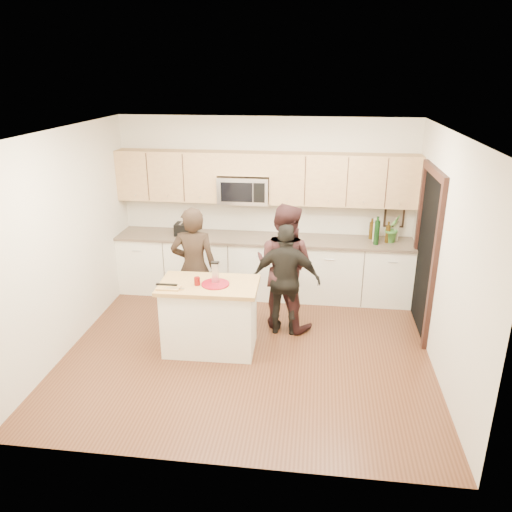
# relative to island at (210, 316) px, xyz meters

# --- Properties ---
(floor) EXTENTS (4.50, 4.50, 0.00)m
(floor) POSITION_rel_island_xyz_m (0.48, 0.04, -0.45)
(floor) COLOR brown
(floor) RESTS_ON ground
(room_shell) EXTENTS (4.52, 4.02, 2.71)m
(room_shell) POSITION_rel_island_xyz_m (0.48, 0.04, 1.28)
(room_shell) COLOR beige
(room_shell) RESTS_ON ground
(back_cabinetry) EXTENTS (4.50, 0.66, 0.94)m
(back_cabinetry) POSITION_rel_island_xyz_m (0.48, 1.73, 0.02)
(back_cabinetry) COLOR white
(back_cabinetry) RESTS_ON ground
(upper_cabinetry) EXTENTS (4.50, 0.33, 0.75)m
(upper_cabinetry) POSITION_rel_island_xyz_m (0.51, 1.87, 1.39)
(upper_cabinetry) COLOR tan
(upper_cabinetry) RESTS_ON ground
(microwave) EXTENTS (0.76, 0.41, 0.40)m
(microwave) POSITION_rel_island_xyz_m (0.17, 1.83, 1.20)
(microwave) COLOR silver
(microwave) RESTS_ON ground
(doorway) EXTENTS (0.06, 1.25, 2.20)m
(doorway) POSITION_rel_island_xyz_m (2.71, 0.94, 0.70)
(doorway) COLOR black
(doorway) RESTS_ON ground
(framed_picture) EXTENTS (0.30, 0.03, 0.38)m
(framed_picture) POSITION_rel_island_xyz_m (2.43, 2.02, 0.83)
(framed_picture) COLOR black
(framed_picture) RESTS_ON ground
(dish_towel) EXTENTS (0.34, 0.60, 0.48)m
(dish_towel) POSITION_rel_island_xyz_m (-0.47, 1.54, 0.35)
(dish_towel) COLOR white
(dish_towel) RESTS_ON ground
(island) EXTENTS (1.22, 0.73, 0.90)m
(island) POSITION_rel_island_xyz_m (0.00, 0.00, 0.00)
(island) COLOR white
(island) RESTS_ON ground
(red_plate) EXTENTS (0.34, 0.34, 0.02)m
(red_plate) POSITION_rel_island_xyz_m (0.09, -0.02, 0.45)
(red_plate) COLOR maroon
(red_plate) RESTS_ON island
(box_grater) EXTENTS (0.10, 0.07, 0.26)m
(box_grater) POSITION_rel_island_xyz_m (0.08, 0.03, 0.59)
(box_grater) COLOR silver
(box_grater) RESTS_ON red_plate
(drink_glass) EXTENTS (0.07, 0.07, 0.10)m
(drink_glass) POSITION_rel_island_xyz_m (-0.13, -0.06, 0.49)
(drink_glass) COLOR #650D0B
(drink_glass) RESTS_ON island
(cutting_board) EXTENTS (0.28, 0.17, 0.02)m
(cutting_board) POSITION_rel_island_xyz_m (-0.44, -0.20, 0.46)
(cutting_board) COLOR #AC7E47
(cutting_board) RESTS_ON island
(tongs) EXTENTS (0.26, 0.04, 0.02)m
(tongs) POSITION_rel_island_xyz_m (-0.48, -0.16, 0.47)
(tongs) COLOR black
(tongs) RESTS_ON cutting_board
(knife) EXTENTS (0.22, 0.02, 0.01)m
(knife) POSITION_rel_island_xyz_m (-0.35, -0.23, 0.47)
(knife) COLOR silver
(knife) RESTS_ON cutting_board
(toaster) EXTENTS (0.32, 0.24, 0.18)m
(toaster) POSITION_rel_island_xyz_m (-0.73, 1.71, 0.58)
(toaster) COLOR black
(toaster) RESTS_ON back_cabinetry
(bottle_cluster) EXTENTS (0.43, 0.33, 0.42)m
(bottle_cluster) POSITION_rel_island_xyz_m (2.23, 1.75, 0.66)
(bottle_cluster) COLOR #3A280A
(bottle_cluster) RESTS_ON back_cabinetry
(orchid) EXTENTS (0.30, 0.29, 0.42)m
(orchid) POSITION_rel_island_xyz_m (2.38, 1.76, 0.70)
(orchid) COLOR #407E32
(orchid) RESTS_ON back_cabinetry
(woman_left) EXTENTS (0.65, 0.46, 1.68)m
(woman_left) POSITION_rel_island_xyz_m (-0.34, 0.63, 0.38)
(woman_left) COLOR black
(woman_left) RESTS_ON ground
(woman_center) EXTENTS (1.03, 0.92, 1.73)m
(woman_center) POSITION_rel_island_xyz_m (0.87, 0.75, 0.41)
(woman_center) COLOR black
(woman_center) RESTS_ON ground
(woman_right) EXTENTS (0.91, 0.41, 1.52)m
(woman_right) POSITION_rel_island_xyz_m (0.91, 0.55, 0.31)
(woman_right) COLOR black
(woman_right) RESTS_ON ground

